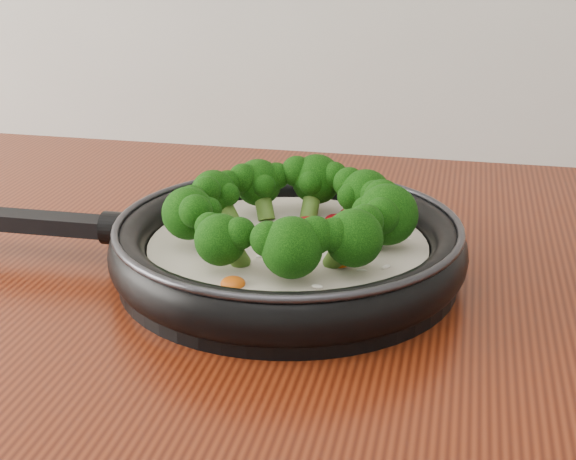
# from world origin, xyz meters

# --- Properties ---
(skillet) EXTENTS (0.55, 0.36, 0.10)m
(skillet) POSITION_xyz_m (-0.05, 1.04, 0.94)
(skillet) COLOR black
(skillet) RESTS_ON counter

